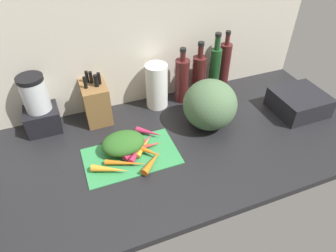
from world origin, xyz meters
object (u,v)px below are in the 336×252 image
at_px(winter_squash, 210,105).
at_px(knife_block, 96,101).
at_px(carrot_4, 126,163).
at_px(carrot_10, 133,142).
at_px(cutting_board, 131,156).
at_px(carrot_6, 145,150).
at_px(bottle_1, 199,76).
at_px(bottle_2, 214,72).
at_px(carrot_3, 152,162).
at_px(carrot_0, 149,132).
at_px(carrot_5, 139,146).
at_px(carrot_7, 145,147).
at_px(carrot_8, 126,140).
at_px(carrot_2, 144,145).
at_px(dish_rack, 298,102).
at_px(blender_appliance, 39,107).
at_px(carrot_11, 110,169).
at_px(carrot_1, 138,148).
at_px(paper_towel_roll, 157,86).
at_px(carrot_9, 134,138).
at_px(bottle_3, 224,67).

distance_m(winter_squash, knife_block, 0.53).
bearing_deg(carrot_4, carrot_10, 60.91).
xyz_separation_m(cutting_board, winter_squash, (0.39, 0.07, 0.11)).
relative_size(carrot_6, bottle_1, 0.52).
distance_m(knife_block, bottle_2, 0.60).
relative_size(carrot_3, knife_block, 0.54).
relative_size(carrot_0, carrot_6, 0.78).
distance_m(carrot_5, winter_squash, 0.37).
distance_m(carrot_7, winter_squash, 0.35).
xyz_separation_m(carrot_4, carrot_8, (0.03, 0.13, 0.00)).
bearing_deg(carrot_3, bottle_2, 38.36).
height_order(carrot_8, bottle_1, bottle_1).
relative_size(carrot_2, dish_rack, 0.59).
distance_m(cutting_board, carrot_10, 0.07).
xyz_separation_m(carrot_0, blender_appliance, (-0.43, 0.23, 0.09)).
xyz_separation_m(carrot_11, knife_block, (0.02, 0.37, 0.07)).
height_order(carrot_1, carrot_2, carrot_1).
bearing_deg(paper_towel_roll, carrot_1, -122.76).
bearing_deg(carrot_9, carrot_2, -65.47).
distance_m(carrot_8, carrot_9, 0.04).
height_order(carrot_0, carrot_5, carrot_5).
relative_size(blender_appliance, dish_rack, 1.14).
relative_size(carrot_6, bottle_2, 0.45).
distance_m(cutting_board, knife_block, 0.34).
xyz_separation_m(carrot_7, winter_squash, (0.33, 0.06, 0.09)).
distance_m(cutting_board, winter_squash, 0.42).
relative_size(carrot_7, bottle_3, 0.46).
relative_size(paper_towel_roll, dish_rack, 0.95).
distance_m(bottle_1, bottle_2, 0.08).
height_order(cutting_board, carrot_10, carrot_10).
distance_m(carrot_6, bottle_1, 0.51).
height_order(carrot_7, dish_rack, dish_rack).
xyz_separation_m(carrot_10, bottle_1, (0.42, 0.25, 0.10)).
bearing_deg(paper_towel_roll, bottle_3, 2.14).
height_order(carrot_1, bottle_2, bottle_2).
relative_size(carrot_3, bottle_3, 0.40).
xyz_separation_m(carrot_8, paper_towel_roll, (0.22, 0.23, 0.09)).
bearing_deg(carrot_7, carrot_8, 131.78).
bearing_deg(blender_appliance, knife_block, -2.54).
bearing_deg(carrot_6, carrot_1, 132.04).
relative_size(carrot_0, dish_rack, 0.51).
bearing_deg(carrot_3, blender_appliance, 133.46).
relative_size(carrot_4, knife_block, 0.71).
bearing_deg(carrot_10, carrot_7, -51.61).
bearing_deg(bottle_2, carrot_11, -151.20).
bearing_deg(dish_rack, carrot_7, -179.61).
distance_m(carrot_6, knife_block, 0.35).
height_order(cutting_board, carrot_6, carrot_6).
bearing_deg(bottle_2, blender_appliance, 177.10).
relative_size(carrot_1, carrot_7, 1.06).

